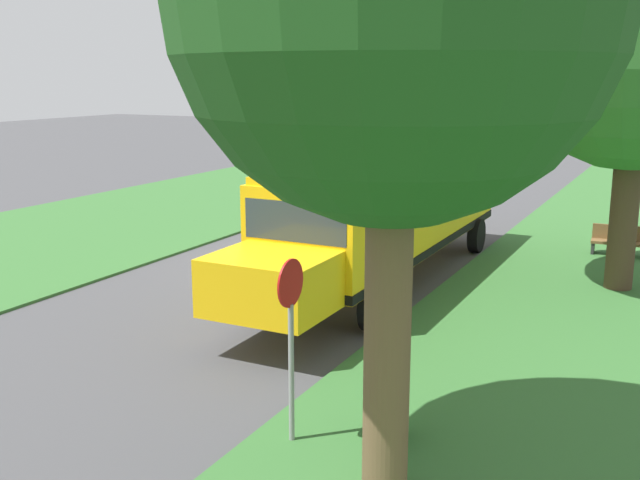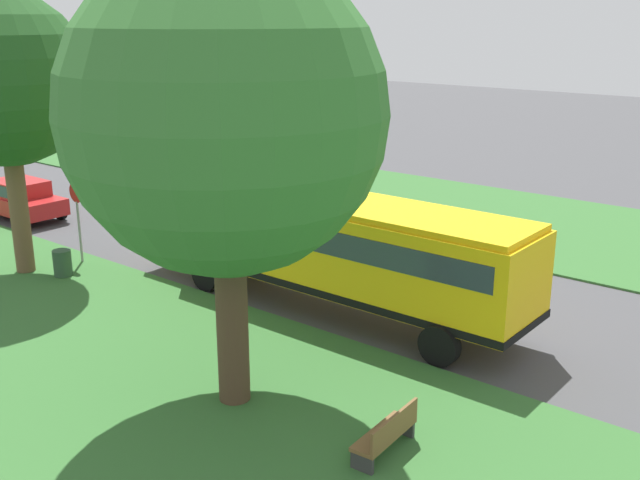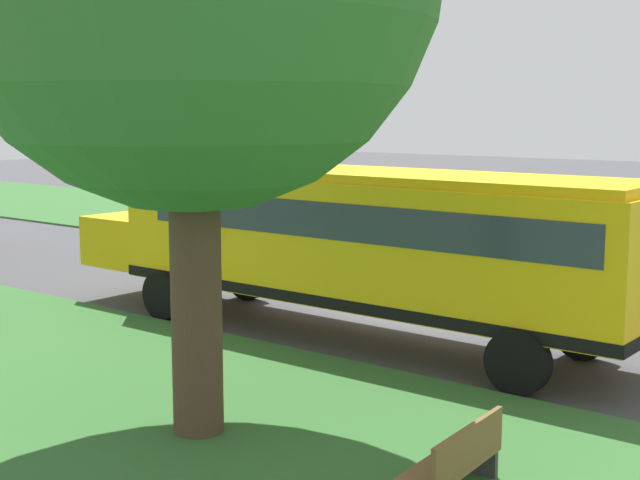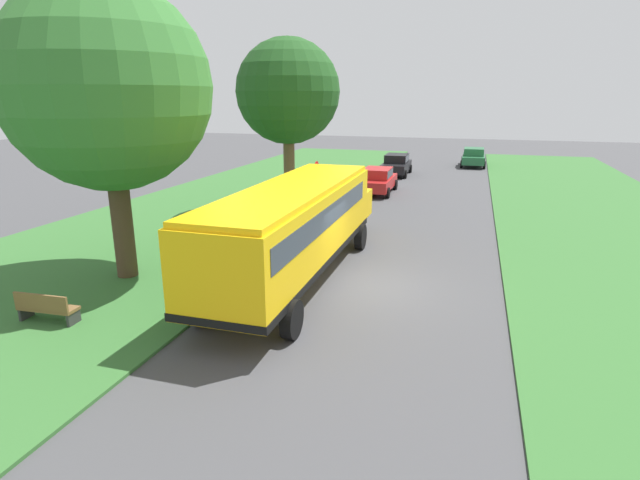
# 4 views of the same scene
# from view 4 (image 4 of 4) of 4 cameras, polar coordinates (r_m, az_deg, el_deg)

# --- Properties ---
(ground_plane) EXTENTS (120.00, 120.00, 0.00)m
(ground_plane) POSITION_cam_4_polar(r_m,az_deg,el_deg) (16.02, 5.96, -5.26)
(ground_plane) COLOR #424244
(grass_verge) EXTENTS (12.00, 80.00, 0.08)m
(grass_verge) POSITION_cam_4_polar(r_m,az_deg,el_deg) (20.27, -22.98, -1.75)
(grass_verge) COLOR #33662D
(grass_verge) RESTS_ON ground
(school_bus) EXTENTS (2.84, 12.42, 3.16)m
(school_bus) POSITION_cam_4_polar(r_m,az_deg,el_deg) (15.96, -2.67, 2.00)
(school_bus) COLOR yellow
(school_bus) RESTS_ON ground
(car_red_nearest) EXTENTS (2.02, 4.40, 1.56)m
(car_red_nearest) POSITION_cam_4_polar(r_m,az_deg,el_deg) (31.27, 6.58, 6.93)
(car_red_nearest) COLOR #B21E1E
(car_red_nearest) RESTS_ON ground
(car_black_middle) EXTENTS (2.02, 4.40, 1.56)m
(car_black_middle) POSITION_cam_4_polar(r_m,az_deg,el_deg) (38.91, 8.72, 8.65)
(car_black_middle) COLOR black
(car_black_middle) RESTS_ON ground
(car_green_furthest) EXTENTS (2.02, 4.40, 1.56)m
(car_green_furthest) POSITION_cam_4_polar(r_m,az_deg,el_deg) (45.23, 17.14, 9.15)
(car_green_furthest) COLOR #236038
(car_green_furthest) RESTS_ON ground
(oak_tree_beside_bus) EXTENTS (6.26, 6.26, 9.22)m
(oak_tree_beside_bus) POSITION_cam_4_polar(r_m,az_deg,el_deg) (16.73, -22.91, 16.06)
(oak_tree_beside_bus) COLOR #4C3826
(oak_tree_beside_bus) RESTS_ON ground
(oak_tree_roadside_mid) EXTENTS (5.14, 5.14, 8.61)m
(oak_tree_roadside_mid) POSITION_cam_4_polar(r_m,az_deg,el_deg) (25.57, -3.48, 16.62)
(oak_tree_roadside_mid) COLOR brown
(oak_tree_roadside_mid) RESTS_ON ground
(stop_sign) EXTENTS (0.08, 0.68, 2.74)m
(stop_sign) POSITION_cam_4_polar(r_m,az_deg,el_deg) (24.96, -0.39, 6.72)
(stop_sign) COLOR gray
(stop_sign) RESTS_ON ground
(park_bench) EXTENTS (1.63, 0.59, 0.92)m
(park_bench) POSITION_cam_4_polar(r_m,az_deg,el_deg) (15.01, -28.79, -6.83)
(park_bench) COLOR brown
(park_bench) RESTS_ON ground
(trash_bin) EXTENTS (0.56, 0.56, 0.90)m
(trash_bin) POSITION_cam_4_polar(r_m,az_deg,el_deg) (24.89, -3.50, 3.65)
(trash_bin) COLOR #2D4C33
(trash_bin) RESTS_ON ground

